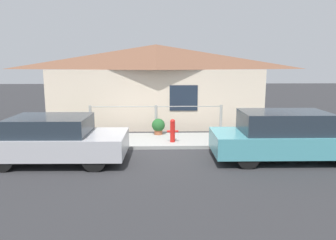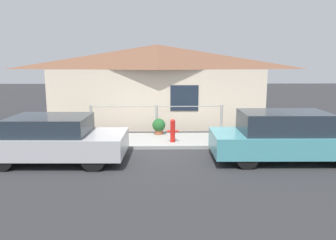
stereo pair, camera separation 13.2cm
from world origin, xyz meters
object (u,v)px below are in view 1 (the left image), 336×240
(fire_hydrant, at_px, (173,130))
(car_right, at_px, (287,136))
(potted_plant_near_hydrant, at_px, (158,126))
(potted_plant_by_fence, at_px, (75,124))
(car_left, at_px, (55,139))

(fire_hydrant, bearing_deg, car_right, -29.43)
(potted_plant_near_hydrant, distance_m, potted_plant_by_fence, 3.02)
(car_right, relative_size, potted_plant_by_fence, 6.03)
(potted_plant_near_hydrant, bearing_deg, fire_hydrant, -67.55)
(fire_hydrant, distance_m, potted_plant_near_hydrant, 1.24)
(car_right, bearing_deg, fire_hydrant, 151.13)
(car_left, xyz_separation_m, potted_plant_near_hydrant, (2.84, 2.92, -0.23))
(fire_hydrant, bearing_deg, potted_plant_by_fence, 162.59)
(car_left, relative_size, potted_plant_near_hydrant, 6.49)
(car_right, bearing_deg, potted_plant_by_fence, 157.17)
(car_left, bearing_deg, potted_plant_near_hydrant, 46.82)
(car_left, distance_m, potted_plant_by_fence, 2.88)
(car_right, bearing_deg, car_left, -179.45)
(car_right, xyz_separation_m, potted_plant_by_fence, (-6.63, 2.87, -0.18))
(fire_hydrant, xyz_separation_m, potted_plant_by_fence, (-3.49, 1.09, -0.01))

